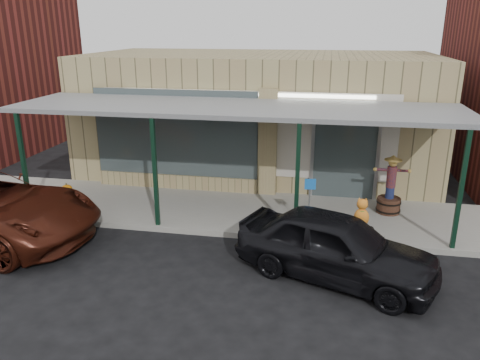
% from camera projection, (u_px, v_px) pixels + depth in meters
% --- Properties ---
extents(ground, '(120.00, 120.00, 0.00)m').
position_uv_depth(ground, '(203.00, 277.00, 10.05)').
color(ground, black).
rests_on(ground, ground).
extents(sidewalk, '(40.00, 3.20, 0.15)m').
position_uv_depth(sidewalk, '(236.00, 211.00, 13.38)').
color(sidewalk, gray).
rests_on(sidewalk, ground).
extents(storefront, '(12.00, 6.25, 4.20)m').
position_uv_depth(storefront, '(260.00, 113.00, 17.01)').
color(storefront, '#9D8E60').
rests_on(storefront, ground).
extents(awning, '(12.00, 3.00, 3.04)m').
position_uv_depth(awning, '(235.00, 110.00, 12.42)').
color(awning, slate).
rests_on(awning, ground).
extents(block_buildings_near, '(61.00, 8.00, 8.00)m').
position_uv_depth(block_buildings_near, '(319.00, 65.00, 17.10)').
color(block_buildings_near, maroon).
rests_on(block_buildings_near, ground).
extents(barrel_scarecrow, '(0.99, 0.81, 1.67)m').
position_uv_depth(barrel_scarecrow, '(390.00, 193.00, 12.95)').
color(barrel_scarecrow, '#46271C').
rests_on(barrel_scarecrow, sidewalk).
extents(barrel_pumpkin, '(0.71, 0.71, 0.69)m').
position_uv_depth(barrel_pumpkin, '(68.00, 198.00, 13.53)').
color(barrel_pumpkin, '#46271C').
rests_on(barrel_pumpkin, sidewalk).
extents(handicap_sign, '(0.28, 0.06, 1.34)m').
position_uv_depth(handicap_sign, '(310.00, 197.00, 11.82)').
color(handicap_sign, gray).
rests_on(handicap_sign, sidewalk).
extents(parked_sedan, '(4.56, 3.09, 1.55)m').
position_uv_depth(parked_sedan, '(336.00, 246.00, 9.83)').
color(parked_sedan, black).
rests_on(parked_sedan, ground).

